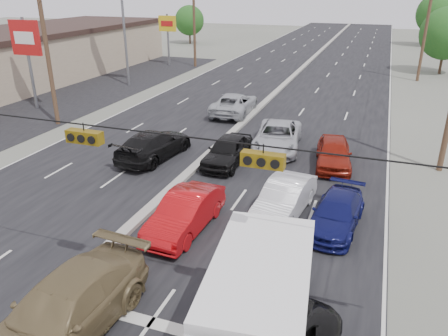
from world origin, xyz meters
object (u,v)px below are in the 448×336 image
at_px(tan_sedan, 64,311).
at_px(utility_pole_left_c, 194,22).
at_px(queue_car_e, 334,153).
at_px(utility_pole_right_c, 426,29).
at_px(queue_car_b, 284,199).
at_px(oncoming_near, 154,145).
at_px(queue_car_d, 336,214).
at_px(queue_car_a, 228,151).
at_px(queue_car_c, 277,137).
at_px(tree_right_mid, 447,33).
at_px(red_sedan, 185,213).
at_px(utility_pole_left_b, 47,51).
at_px(tree_right_far, 438,14).
at_px(pole_sign_far, 168,28).
at_px(pole_sign_mid, 26,43).
at_px(tree_left_far, 189,20).
at_px(oncoming_far, 234,104).
at_px(box_truck, 263,299).

bearing_deg(tan_sedan, utility_pole_left_c, 112.51).
bearing_deg(queue_car_e, utility_pole_left_c, 118.80).
relative_size(utility_pole_right_c, tan_sedan, 1.68).
relative_size(queue_car_b, oncoming_near, 0.84).
relative_size(queue_car_b, queue_car_d, 1.04).
height_order(queue_car_a, queue_car_c, queue_car_c).
xyz_separation_m(tree_right_mid, queue_car_c, (-11.50, -29.79, -3.55)).
bearing_deg(red_sedan, tree_right_mid, 75.07).
xyz_separation_m(utility_pole_left_b, tree_right_far, (28.50, 55.00, -0.15)).
relative_size(pole_sign_far, queue_car_e, 1.32).
relative_size(pole_sign_mid, red_sedan, 1.49).
bearing_deg(tree_right_far, red_sedan, -101.96).
xyz_separation_m(utility_pole_left_c, tree_left_far, (-9.50, 20.00, -1.39)).
distance_m(tree_right_far, queue_car_a, 59.97).
bearing_deg(queue_car_e, oncoming_far, 128.42).
height_order(utility_pole_left_c, oncoming_far, utility_pole_left_c).
height_order(pole_sign_mid, queue_car_d, pole_sign_mid).
xyz_separation_m(queue_car_a, oncoming_far, (-2.86, 9.72, 0.03)).
height_order(pole_sign_mid, red_sedan, pole_sign_mid).
relative_size(utility_pole_left_b, pole_sign_far, 1.67).
distance_m(utility_pole_left_b, utility_pole_right_c, 35.36).
relative_size(tree_right_far, box_truck, 1.23).
relative_size(box_truck, red_sedan, 1.42).
bearing_deg(tree_right_far, tree_left_far, -165.26).
xyz_separation_m(pole_sign_mid, tree_right_far, (33.00, 52.00, -0.16)).
height_order(pole_sign_far, oncoming_near, pole_sign_far).
bearing_deg(queue_car_a, tree_right_mid, 69.39).
relative_size(queue_car_c, oncoming_near, 1.03).
bearing_deg(oncoming_far, queue_car_b, 113.38).
bearing_deg(tree_left_far, tan_sedan, -69.24).
bearing_deg(utility_pole_right_c, queue_car_e, -101.77).
xyz_separation_m(red_sedan, queue_car_c, (1.33, 10.50, 0.02)).
height_order(utility_pole_right_c, red_sedan, utility_pole_right_c).
distance_m(utility_pole_left_c, box_truck, 44.79).
xyz_separation_m(tree_right_mid, oncoming_near, (-17.81, -33.58, -3.53)).
relative_size(utility_pole_right_c, queue_car_a, 2.19).
relative_size(pole_sign_far, tree_right_mid, 0.84).
height_order(queue_car_d, oncoming_far, oncoming_far).
bearing_deg(tree_right_mid, box_truck, -100.36).
bearing_deg(queue_car_c, utility_pole_left_b, 173.92).
bearing_deg(queue_car_d, queue_car_b, 176.88).
bearing_deg(pole_sign_far, queue_car_e, -48.93).
height_order(utility_pole_left_b, queue_car_c, utility_pole_left_b).
bearing_deg(pole_sign_far, queue_car_a, -58.08).
distance_m(tree_left_far, queue_car_a, 53.53).
distance_m(red_sedan, oncoming_far, 17.36).
distance_m(utility_pole_left_c, queue_car_d, 39.08).
distance_m(tree_right_far, oncoming_far, 51.51).
xyz_separation_m(pole_sign_mid, tree_left_far, (-5.00, 42.00, -1.40)).
xyz_separation_m(tan_sedan, queue_car_e, (5.60, 15.34, -0.09)).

